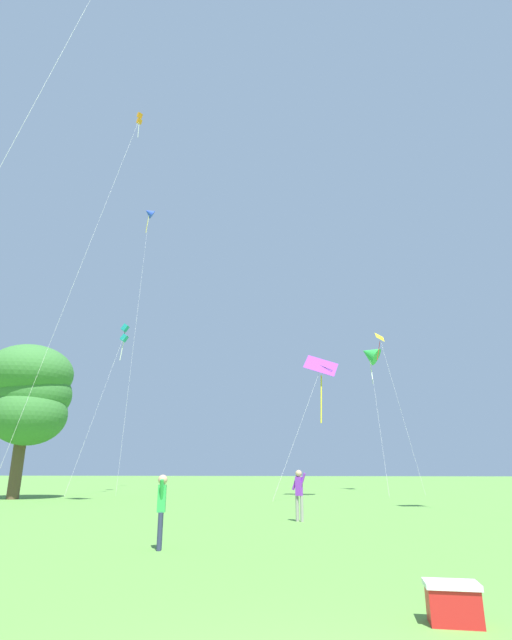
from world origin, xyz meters
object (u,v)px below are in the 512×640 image
Objects in this scene: kite_orange_box at (136,127)px; person_in_red_shirt at (161,504)px; picnic_cooler at (453,603)px; kite_blue_delta at (149,213)px; kite_yellow_diamond at (381,347)px; kite_green_small at (370,354)px; person_far_back at (299,490)px; tree_left_oak at (30,393)px; kite_teal_box at (124,334)px; kite_purple_streamer at (321,378)px.

kite_orange_box is 17.98× the size of person_in_red_shirt.
person_in_red_shirt is 7.00m from picnic_cooler.
kite_yellow_diamond is at bearing -1.35° from kite_blue_delta.
person_far_back is at bearing -98.24° from kite_green_small.
tree_left_oak is at bearing -89.35° from kite_blue_delta.
kite_orange_box is 0.94× the size of kite_blue_delta.
kite_teal_box reaches higher than kite_green_small.
kite_teal_box is (-22.89, -5.46, 0.89)m from kite_yellow_diamond.
kite_teal_box is 19.00m from kite_purple_streamer.
kite_teal_box reaches higher than kite_yellow_diamond.
kite_teal_box reaches higher than person_in_red_shirt.
person_far_back is 22.23m from tree_left_oak.
kite_orange_box is at bearing -70.30° from kite_blue_delta.
kite_orange_box reaches higher than kite_yellow_diamond.
kite_blue_delta is 47.63m from person_in_red_shirt.
kite_teal_box is at bearing -78.75° from kite_blue_delta.
person_far_back is (18.81, -27.59, -28.31)m from kite_blue_delta.
kite_green_small is at bearing 5.48° from kite_blue_delta.
kite_orange_box reaches higher than person_far_back.
kite_orange_box is 33.16m from person_in_red_shirt.
person_in_red_shirt is 7.38m from person_far_back.
kite_orange_box is at bearing 139.59° from person_far_back.
tree_left_oak is at bearing 132.40° from person_in_red_shirt.
kite_green_small is at bearing 81.76° from person_far_back.
tree_left_oak is (-1.01, -10.77, -6.94)m from kite_teal_box.
kite_orange_box is 29.18m from kite_green_small.
kite_purple_streamer is 5.89× the size of person_far_back.
picnic_cooler is (-2.42, -38.55, -12.41)m from kite_yellow_diamond.
person_in_red_shirt is at bearing -64.61° from kite_blue_delta.
kite_purple_streamer is at bearing 84.12° from person_in_red_shirt.
kite_purple_streamer is at bearing -108.52° from kite_green_small.
kite_green_small is 1.38× the size of kite_purple_streamer.
person_far_back is 11.91m from picnic_cooler.
picnic_cooler is (5.26, -4.56, -0.72)m from person_in_red_shirt.
kite_blue_delta is (-24.08, 0.57, 16.70)m from kite_yellow_diamond.
kite_blue_delta is at bearing 90.65° from tree_left_oak.
kite_orange_box reaches higher than person_in_red_shirt.
kite_teal_box reaches higher than kite_purple_streamer.
kite_purple_streamer is 25.29m from person_in_red_shirt.
kite_purple_streamer is at bearing 89.74° from person_far_back.
picnic_cooler is (20.47, -33.09, -13.30)m from kite_teal_box.
kite_teal_box is (-21.93, -8.25, 0.86)m from kite_green_small.
kite_orange_box is 30.83m from person_far_back.
kite_green_small is 0.98× the size of kite_yellow_diamond.
kite_blue_delta is at bearing 115.39° from person_in_red_shirt.
tree_left_oak is (-5.77, -0.15, -20.24)m from kite_orange_box.
kite_purple_streamer reaches higher than picnic_cooler.
picnic_cooler is at bearing -92.03° from kite_green_small.
kite_yellow_diamond is (0.96, -2.79, -0.04)m from kite_green_small.
kite_blue_delta is at bearing 124.29° from person_far_back.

